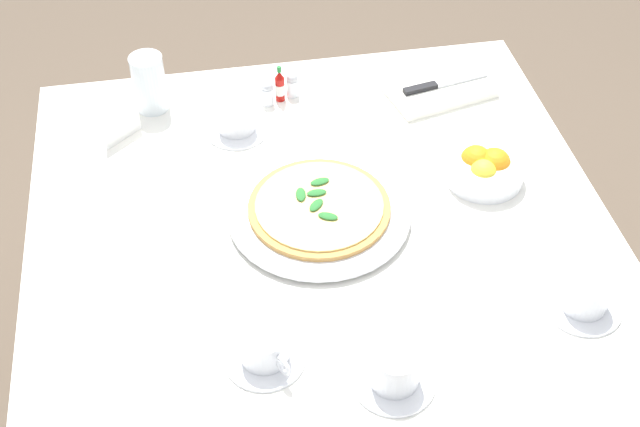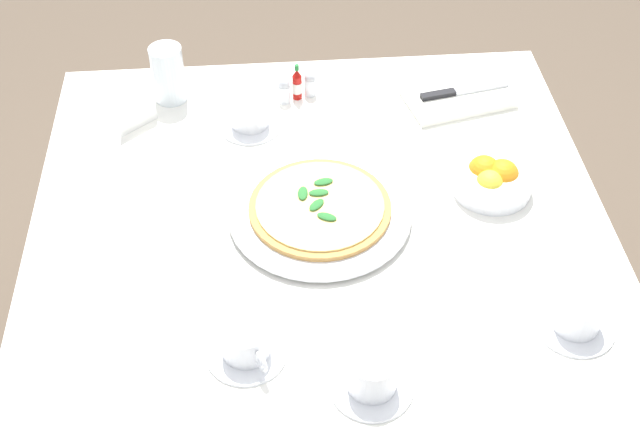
% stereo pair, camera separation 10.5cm
% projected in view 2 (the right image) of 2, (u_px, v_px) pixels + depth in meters
% --- Properties ---
extents(dining_table, '(1.05, 1.05, 0.74)m').
position_uv_depth(dining_table, '(321.00, 276.00, 1.61)').
color(dining_table, white).
rests_on(dining_table, ground_plane).
extents(pizza_plate, '(0.33, 0.33, 0.02)m').
position_uv_depth(pizza_plate, '(319.00, 212.00, 1.52)').
color(pizza_plate, white).
rests_on(pizza_plate, dining_table).
extents(pizza, '(0.26, 0.26, 0.02)m').
position_uv_depth(pizza, '(319.00, 207.00, 1.51)').
color(pizza, '#C68E47').
rests_on(pizza, pizza_plate).
extents(coffee_cup_near_left, '(0.13, 0.13, 0.07)m').
position_uv_depth(coffee_cup_near_left, '(249.00, 113.00, 1.70)').
color(coffee_cup_near_left, white).
rests_on(coffee_cup_near_left, dining_table).
extents(coffee_cup_far_left, '(0.13, 0.13, 0.06)m').
position_uv_depth(coffee_cup_far_left, '(578.00, 315.00, 1.33)').
color(coffee_cup_far_left, white).
rests_on(coffee_cup_far_left, dining_table).
extents(coffee_cup_back_corner, '(0.13, 0.13, 0.07)m').
position_uv_depth(coffee_cup_back_corner, '(373.00, 374.00, 1.25)').
color(coffee_cup_back_corner, white).
rests_on(coffee_cup_back_corner, dining_table).
extents(coffee_cup_far_right, '(0.13, 0.13, 0.06)m').
position_uv_depth(coffee_cup_far_right, '(246.00, 343.00, 1.29)').
color(coffee_cup_far_right, white).
rests_on(coffee_cup_far_right, dining_table).
extents(water_glass_right_edge, '(0.07, 0.07, 0.12)m').
position_uv_depth(water_glass_right_edge, '(169.00, 77.00, 1.75)').
color(water_glass_right_edge, white).
rests_on(water_glass_right_edge, dining_table).
extents(napkin_folded, '(0.24, 0.18, 0.02)m').
position_uv_depth(napkin_folded, '(458.00, 97.00, 1.78)').
color(napkin_folded, white).
rests_on(napkin_folded, dining_table).
extents(dinner_knife, '(0.19, 0.06, 0.01)m').
position_uv_depth(dinner_knife, '(460.00, 91.00, 1.77)').
color(dinner_knife, silver).
rests_on(dinner_knife, napkin_folded).
extents(citrus_bowl, '(0.15, 0.15, 0.07)m').
position_uv_depth(citrus_bowl, '(492.00, 178.00, 1.56)').
color(citrus_bowl, white).
rests_on(citrus_bowl, dining_table).
extents(hot_sauce_bottle, '(0.02, 0.02, 0.08)m').
position_uv_depth(hot_sauce_bottle, '(297.00, 85.00, 1.77)').
color(hot_sauce_bottle, '#B7140F').
rests_on(hot_sauce_bottle, dining_table).
extents(salt_shaker, '(0.03, 0.03, 0.06)m').
position_uv_depth(salt_shaker, '(310.00, 85.00, 1.78)').
color(salt_shaker, white).
rests_on(salt_shaker, dining_table).
extents(pepper_shaker, '(0.03, 0.03, 0.06)m').
position_uv_depth(pepper_shaker, '(284.00, 91.00, 1.76)').
color(pepper_shaker, white).
rests_on(pepper_shaker, dining_table).
extents(menu_card, '(0.07, 0.06, 0.06)m').
position_uv_depth(menu_card, '(137.00, 116.00, 1.70)').
color(menu_card, white).
rests_on(menu_card, dining_table).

